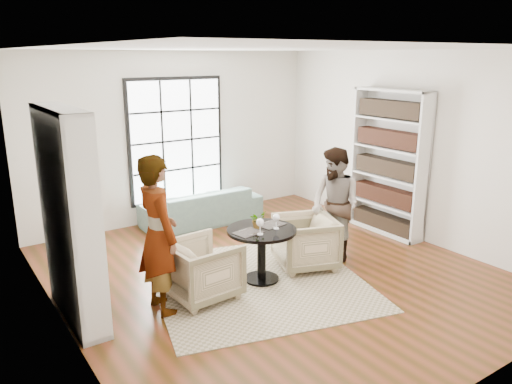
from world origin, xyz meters
TOP-DOWN VIEW (x-y plane):
  - ground at (0.00, 0.00)m, footprint 6.00×6.00m
  - room_shell at (0.00, 0.54)m, footprint 6.00×6.01m
  - rug at (-0.35, -0.13)m, footprint 3.28×3.28m
  - pedestal_table at (-0.28, -0.10)m, footprint 0.91×0.91m
  - sofa at (0.19, 2.45)m, footprint 2.12×0.84m
  - armchair_left at (-1.15, -0.08)m, footprint 0.88×0.85m
  - armchair_right at (0.49, -0.08)m, footprint 1.04×1.02m
  - person_left at (-1.70, -0.08)m, footprint 0.45×0.69m
  - person_right at (1.04, -0.08)m, footprint 0.67×0.84m
  - placemat_left at (-0.50, -0.12)m, footprint 0.38×0.31m
  - placemat_right at (-0.08, -0.04)m, footprint 0.38×0.31m
  - cutlery_left at (-0.50, -0.12)m, footprint 0.18×0.24m
  - cutlery_right at (-0.08, -0.04)m, footprint 0.18×0.24m
  - wine_glass_left at (-0.41, -0.26)m, footprint 0.10×0.10m
  - wine_glass_right at (-0.11, -0.20)m, footprint 0.09×0.09m
  - flower_centerpiece at (-0.30, -0.04)m, footprint 0.24×0.22m

SIDE VIEW (x-z plane):
  - ground at x=0.00m, z-range 0.00..0.00m
  - rug at x=-0.35m, z-range 0.00..0.01m
  - sofa at x=0.19m, z-range 0.00..0.62m
  - armchair_right at x=0.49m, z-range 0.00..0.74m
  - armchair_left at x=-1.15m, z-range 0.00..0.75m
  - pedestal_table at x=-0.28m, z-range 0.17..0.90m
  - placemat_left at x=-0.50m, z-range 0.73..0.74m
  - placemat_right at x=-0.08m, z-range 0.73..0.74m
  - cutlery_left at x=-0.50m, z-range 0.74..0.74m
  - cutlery_right at x=-0.08m, z-range 0.74..0.74m
  - person_right at x=1.04m, z-range 0.00..1.66m
  - flower_centerpiece at x=-0.30m, z-range 0.73..0.96m
  - wine_glass_right at x=-0.11m, z-range 0.78..0.98m
  - wine_glass_left at x=-0.41m, z-range 0.78..0.99m
  - person_left at x=-1.70m, z-range 0.00..1.87m
  - room_shell at x=0.00m, z-range -1.74..4.26m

